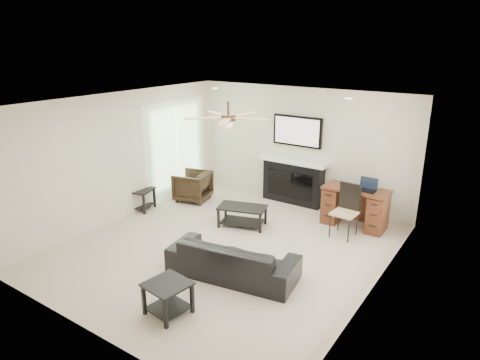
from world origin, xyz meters
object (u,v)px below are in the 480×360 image
at_px(sofa, 233,259).
at_px(armchair, 193,186).
at_px(fireplace_unit, 294,161).
at_px(desk, 355,207).
at_px(coffee_table, 242,216).

relative_size(sofa, armchair, 2.73).
bearing_deg(sofa, fireplace_unit, -87.22).
height_order(sofa, desk, desk).
bearing_deg(coffee_table, armchair, 145.04).
bearing_deg(armchair, desk, 87.29).
bearing_deg(sofa, armchair, -48.76).
bearing_deg(coffee_table, fireplace_unit, 65.80).
height_order(armchair, coffee_table, armchair).
xyz_separation_m(coffee_table, fireplace_unit, (0.21, 1.66, 0.75)).
distance_m(armchair, coffee_table, 1.79).
distance_m(sofa, armchair, 3.37).
bearing_deg(armchair, coffee_table, 58.65).
height_order(sofa, armchair, armchair).
xyz_separation_m(sofa, desk, (0.88, 2.81, 0.09)).
bearing_deg(armchair, sofa, 36.99).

